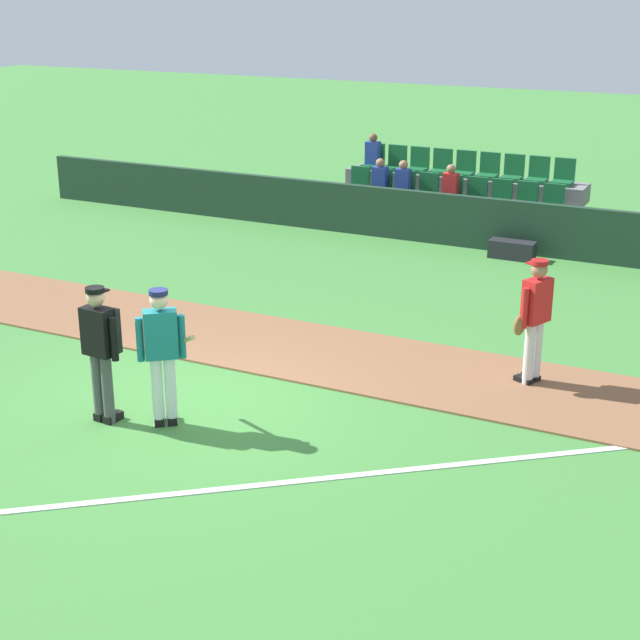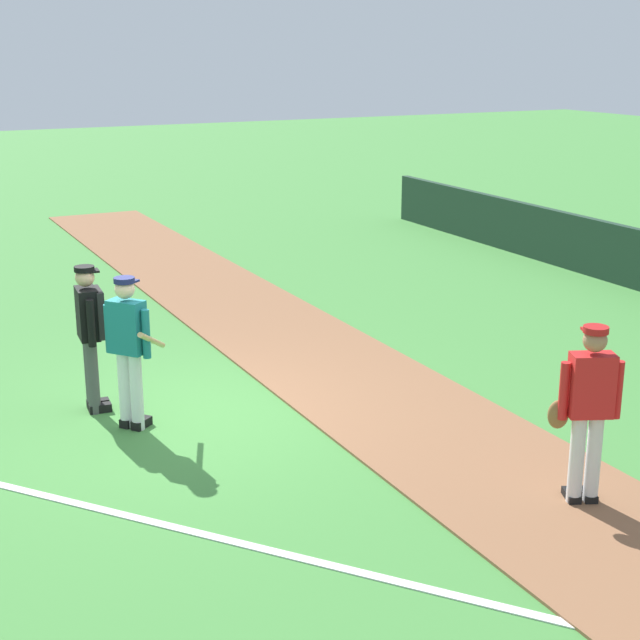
% 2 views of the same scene
% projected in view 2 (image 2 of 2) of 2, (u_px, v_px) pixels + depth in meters
% --- Properties ---
extents(ground_plane, '(80.00, 80.00, 0.00)m').
position_uv_depth(ground_plane, '(180.00, 417.00, 11.08)').
color(ground_plane, '#42843A').
extents(infield_dirt_path, '(28.00, 2.23, 0.03)m').
position_uv_depth(infield_dirt_path, '(360.00, 384.00, 12.11)').
color(infield_dirt_path, brown).
rests_on(infield_dirt_path, ground).
extents(foul_line_chalk, '(9.45, 7.55, 0.01)m').
position_uv_depth(foul_line_chalk, '(236.00, 542.00, 8.29)').
color(foul_line_chalk, white).
rests_on(foul_line_chalk, ground).
extents(batter_teal_jersey, '(0.72, 0.69, 1.76)m').
position_uv_depth(batter_teal_jersey, '(129.00, 347.00, 10.51)').
color(batter_teal_jersey, white).
rests_on(batter_teal_jersey, ground).
extents(umpire_home_plate, '(0.59, 0.33, 1.76)m').
position_uv_depth(umpire_home_plate, '(90.00, 330.00, 11.02)').
color(umpire_home_plate, '#4C4C4C').
rests_on(umpire_home_plate, ground).
extents(runner_red_jersey, '(0.43, 0.62, 1.76)m').
position_uv_depth(runner_red_jersey, '(587.00, 409.00, 8.73)').
color(runner_red_jersey, silver).
rests_on(runner_red_jersey, ground).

